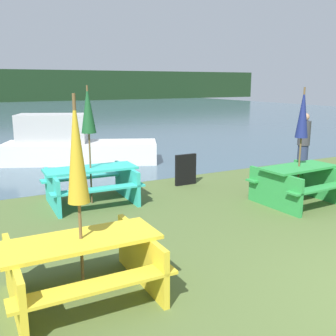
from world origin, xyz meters
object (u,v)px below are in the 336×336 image
umbrella_darkgreen (88,111)px  signboard (186,170)px  picnic_table_green (298,181)px  umbrella_gold (76,152)px  person (303,143)px  umbrella_navy (303,114)px  boat (73,145)px  picnic_table_teal (91,182)px  picnic_table_yellow (82,262)px

umbrella_darkgreen → signboard: size_ratio=3.18×
picnic_table_green → umbrella_gold: 5.29m
person → picnic_table_green: bearing=-138.6°
umbrella_navy → person: size_ratio=1.44×
boat → person: bearing=-15.9°
picnic_table_green → umbrella_darkgreen: size_ratio=0.69×
signboard → picnic_table_green: bearing=-62.1°
picnic_table_teal → umbrella_navy: bearing=-28.3°
picnic_table_yellow → person: size_ratio=1.08×
picnic_table_yellow → umbrella_gold: (-0.00, 0.00, 1.28)m
umbrella_darkgreen → person: bearing=-0.3°
umbrella_darkgreen → umbrella_navy: umbrella_darkgreen is taller
picnic_table_yellow → umbrella_navy: umbrella_navy is taller
picnic_table_green → picnic_table_teal: (-3.72, 2.00, -0.01)m
umbrella_navy → picnic_table_green: bearing=80.5°
picnic_table_green → umbrella_darkgreen: umbrella_darkgreen is taller
picnic_table_teal → umbrella_navy: 4.44m
umbrella_gold → boat: 8.13m
umbrella_darkgreen → person: (5.96, -0.03, -1.07)m
umbrella_gold → boat: umbrella_gold is taller
picnic_table_yellow → person: person is taller
umbrella_gold → signboard: bearing=46.3°
picnic_table_yellow → umbrella_navy: 5.32m
umbrella_gold → umbrella_navy: (4.92, 1.47, 0.11)m
picnic_table_yellow → boat: size_ratio=0.37×
picnic_table_green → person: size_ratio=1.01×
picnic_table_green → person: bearing=41.4°
picnic_table_green → umbrella_navy: bearing=-99.5°
umbrella_gold → person: bearing=25.7°
signboard → boat: bearing=113.0°
picnic_table_yellow → picnic_table_green: bearing=16.6°
picnic_table_yellow → picnic_table_teal: size_ratio=0.93×
picnic_table_teal → boat: 4.39m
picnic_table_yellow → boat: 8.04m
umbrella_darkgreen → picnic_table_yellow: bearing=-109.1°
person → picnic_table_yellow: bearing=-154.3°
umbrella_darkgreen → person: size_ratio=1.46×
umbrella_navy → boat: 7.09m
umbrella_gold → person: (7.16, 3.44, -0.90)m
picnic_table_teal → signboard: bearing=8.3°
umbrella_navy → person: bearing=41.4°
umbrella_darkgreen → signboard: (2.47, 0.36, -1.52)m
boat → picnic_table_yellow: bearing=-80.2°
umbrella_navy → signboard: umbrella_navy is taller
boat → picnic_table_green: bearing=-41.0°
person → signboard: 3.55m
umbrella_navy → signboard: bearing=117.9°
picnic_table_yellow → picnic_table_teal: (1.20, 3.47, 0.02)m
boat → signboard: (1.68, -3.96, -0.17)m
picnic_table_green → umbrella_darkgreen: (-3.72, 2.00, 1.43)m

